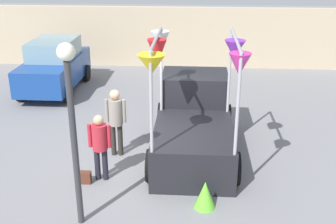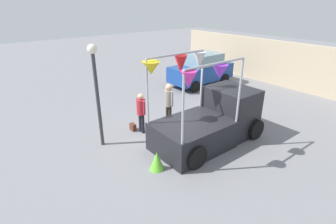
% 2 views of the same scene
% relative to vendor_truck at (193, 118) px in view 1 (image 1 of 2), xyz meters
% --- Properties ---
extents(ground_plane, '(60.00, 60.00, 0.00)m').
position_rel_vendor_truck_xyz_m(ground_plane, '(-0.93, -0.89, -0.87)').
color(ground_plane, slate).
extents(vendor_truck, '(2.38, 4.08, 3.20)m').
position_rel_vendor_truck_xyz_m(vendor_truck, '(0.00, 0.00, 0.00)').
color(vendor_truck, black).
rests_on(vendor_truck, ground).
extents(parked_car, '(1.88, 4.00, 1.88)m').
position_rel_vendor_truck_xyz_m(parked_car, '(-5.17, 4.54, 0.08)').
color(parked_car, navy).
rests_on(parked_car, ground).
extents(person_customer, '(0.53, 0.34, 1.60)m').
position_rel_vendor_truck_xyz_m(person_customer, '(-2.09, -1.74, 0.09)').
color(person_customer, black).
rests_on(person_customer, ground).
extents(person_vendor, '(0.53, 0.34, 1.78)m').
position_rel_vendor_truck_xyz_m(person_vendor, '(-1.95, -0.51, 0.21)').
color(person_vendor, '#2D2823').
rests_on(person_vendor, ground).
extents(handbag, '(0.28, 0.16, 0.28)m').
position_rel_vendor_truck_xyz_m(handbag, '(-2.44, -1.94, -0.73)').
color(handbag, '#592D1E').
rests_on(handbag, ground).
extents(street_lamp, '(0.32, 0.32, 3.57)m').
position_rel_vendor_truck_xyz_m(street_lamp, '(-2.15, -3.39, 1.49)').
color(street_lamp, '#333338').
rests_on(street_lamp, ground).
extents(brick_boundary_wall, '(18.00, 0.36, 2.60)m').
position_rel_vendor_truck_xyz_m(brick_boundary_wall, '(-0.93, 8.21, 0.43)').
color(brick_boundary_wall, tan).
rests_on(brick_boundary_wall, ground).
extents(folded_kite_bundle_lime, '(0.57, 0.57, 0.60)m').
position_rel_vendor_truck_xyz_m(folded_kite_bundle_lime, '(0.28, -2.72, -0.57)').
color(folded_kite_bundle_lime, '#66CC33').
rests_on(folded_kite_bundle_lime, ground).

